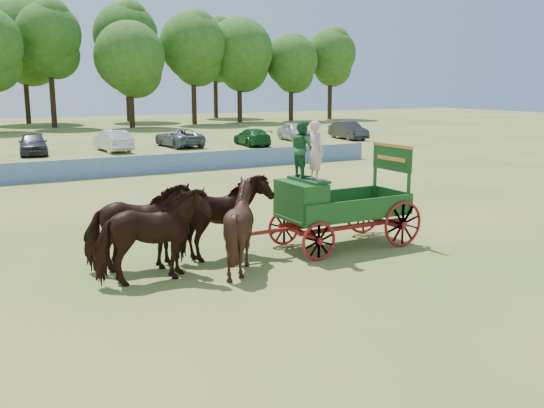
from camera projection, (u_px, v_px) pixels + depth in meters
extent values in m
plane|color=#A18849|center=(407.00, 244.00, 18.52)|extent=(160.00, 160.00, 0.00)
imported|color=black|center=(152.00, 237.00, 14.69)|extent=(2.76, 1.26, 2.33)
imported|color=black|center=(138.00, 228.00, 15.64)|extent=(2.96, 1.81, 2.33)
imported|color=black|center=(241.00, 226.00, 15.84)|extent=(2.50, 2.33, 2.33)
imported|color=black|center=(223.00, 218.00, 16.78)|extent=(2.94, 1.73, 2.33)
cube|color=maroon|center=(301.00, 232.00, 17.47)|extent=(0.12, 2.00, 0.12)
cube|color=maroon|center=(382.00, 221.00, 18.91)|extent=(0.12, 2.00, 0.12)
cube|color=maroon|center=(354.00, 226.00, 17.70)|extent=(3.80, 0.10, 0.12)
cube|color=maroon|center=(333.00, 219.00, 18.64)|extent=(3.80, 0.10, 0.12)
cube|color=maroon|center=(273.00, 231.00, 17.01)|extent=(2.80, 0.09, 0.09)
cube|color=#1C501A|center=(343.00, 214.00, 18.11)|extent=(3.80, 1.80, 0.10)
cube|color=#1C501A|center=(362.00, 209.00, 17.30)|extent=(3.80, 0.06, 0.55)
cube|color=#1C501A|center=(327.00, 199.00, 18.81)|extent=(3.80, 0.06, 0.55)
cube|color=#1C501A|center=(393.00, 198.00, 18.95)|extent=(0.06, 1.80, 0.55)
cube|color=#1C501A|center=(301.00, 200.00, 17.29)|extent=(0.85, 1.70, 1.05)
cube|color=#1C501A|center=(309.00, 180.00, 17.30)|extent=(0.55, 1.50, 0.08)
cube|color=#1C501A|center=(289.00, 208.00, 17.15)|extent=(0.10, 1.60, 0.65)
cube|color=#1C501A|center=(295.00, 218.00, 17.29)|extent=(0.55, 1.60, 0.06)
cube|color=#1C501A|center=(409.00, 181.00, 18.10)|extent=(0.08, 0.08, 1.80)
cube|color=#1C501A|center=(375.00, 174.00, 19.47)|extent=(0.08, 0.08, 1.80)
cube|color=#1C501A|center=(392.00, 158.00, 18.67)|extent=(0.07, 1.75, 0.75)
cube|color=orange|center=(393.00, 146.00, 18.59)|extent=(0.08, 1.80, 0.09)
cube|color=orange|center=(391.00, 159.00, 18.65)|extent=(0.02, 1.30, 0.12)
torus|color=maroon|center=(319.00, 241.00, 16.67)|extent=(1.09, 0.09, 1.09)
torus|color=maroon|center=(284.00, 227.00, 18.30)|extent=(1.09, 0.09, 1.09)
torus|color=maroon|center=(403.00, 224.00, 18.07)|extent=(1.39, 0.09, 1.39)
torus|color=maroon|center=(364.00, 212.00, 19.70)|extent=(1.39, 0.09, 1.39)
imported|color=beige|center=(316.00, 151.00, 16.83)|extent=(0.40, 0.60, 1.66)
imported|color=#235D2F|center=(302.00, 149.00, 17.43)|extent=(0.62, 0.79, 1.63)
cube|color=navy|center=(172.00, 163.00, 33.36)|extent=(26.00, 0.08, 1.05)
imported|color=#333338|center=(33.00, 144.00, 41.75)|extent=(2.34, 4.71, 1.54)
imported|color=silver|center=(113.00, 141.00, 43.84)|extent=(1.93, 4.76, 1.54)
imported|color=slate|center=(179.00, 138.00, 47.08)|extent=(2.73, 5.32, 1.44)
imported|color=#144C1E|center=(252.00, 137.00, 48.02)|extent=(2.46, 4.87, 1.35)
imported|color=#B2B2B7|center=(295.00, 131.00, 52.13)|extent=(2.49, 4.89, 1.60)
imported|color=#262628|center=(348.00, 130.00, 53.56)|extent=(2.16, 4.85, 1.55)
cylinder|color=#382314|center=(53.00, 103.00, 67.23)|extent=(0.60, 0.60, 5.48)
sphere|color=#214F15|center=(48.00, 34.00, 65.80)|extent=(7.02, 7.02, 7.02)
cylinder|color=#382314|center=(132.00, 109.00, 67.50)|extent=(0.60, 0.60, 4.23)
sphere|color=#214F15|center=(129.00, 56.00, 66.39)|extent=(7.72, 7.72, 7.72)
cylinder|color=#382314|center=(194.00, 103.00, 73.11)|extent=(0.60, 0.60, 5.12)
sphere|color=#214F15|center=(193.00, 44.00, 71.78)|extent=(7.82, 7.82, 7.82)
cylinder|color=#382314|center=(240.00, 103.00, 77.04)|extent=(0.60, 0.60, 4.78)
sphere|color=#214F15|center=(239.00, 52.00, 75.80)|extent=(8.48, 8.48, 8.48)
cylinder|color=#382314|center=(291.00, 105.00, 80.38)|extent=(0.60, 0.60, 4.25)
sphere|color=#214F15|center=(291.00, 60.00, 79.26)|extent=(6.95, 6.95, 6.95)
cylinder|color=#382314|center=(330.00, 101.00, 84.34)|extent=(0.60, 0.60, 4.84)
sphere|color=#214F15|center=(331.00, 54.00, 83.08)|extent=(6.92, 6.92, 6.92)
cylinder|color=#382314|center=(27.00, 101.00, 74.32)|extent=(0.60, 0.60, 5.62)
sphere|color=#214F15|center=(22.00, 37.00, 72.85)|extent=(9.71, 9.71, 9.71)
cylinder|color=#382314|center=(128.00, 98.00, 78.66)|extent=(0.60, 0.60, 5.96)
sphere|color=#214F15|center=(125.00, 35.00, 77.10)|extent=(8.14, 8.14, 8.14)
cylinder|color=#382314|center=(216.00, 99.00, 87.22)|extent=(0.60, 0.60, 5.50)
sphere|color=#214F15|center=(215.00, 46.00, 85.78)|extent=(7.95, 7.95, 7.95)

